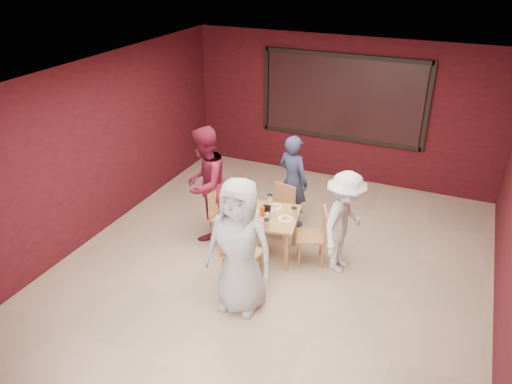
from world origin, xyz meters
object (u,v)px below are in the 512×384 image
at_px(diner_front, 239,247).
at_px(diner_left, 205,184).
at_px(diner_right, 344,223).
at_px(chair_left, 224,213).
at_px(chair_back, 281,206).
at_px(diner_back, 293,181).
at_px(chair_right, 316,233).
at_px(chair_front, 239,252).
at_px(dining_table, 268,220).

height_order(diner_front, diner_left, diner_front).
distance_m(diner_left, diner_right, 2.25).
height_order(chair_left, diner_right, diner_right).
height_order(chair_back, diner_back, diner_back).
bearing_deg(chair_right, diner_front, -113.16).
relative_size(chair_front, diner_right, 0.63).
relative_size(chair_right, diner_back, 0.55).
relative_size(chair_front, chair_right, 1.11).
xyz_separation_m(chair_back, chair_left, (-0.71, -0.66, 0.05)).
xyz_separation_m(dining_table, chair_left, (-0.79, 0.08, -0.11)).
bearing_deg(dining_table, diner_left, 172.59).
xyz_separation_m(diner_back, diner_left, (-1.14, -0.91, 0.13)).
relative_size(chair_left, chair_right, 1.03).
bearing_deg(chair_left, chair_right, 1.42).
bearing_deg(diner_left, diner_back, 122.06).
xyz_separation_m(chair_left, diner_front, (0.92, -1.34, 0.42)).
xyz_separation_m(dining_table, diner_right, (1.12, 0.10, 0.16)).
xyz_separation_m(chair_back, diner_right, (1.19, -0.64, 0.31)).
relative_size(diner_back, diner_left, 0.86).
bearing_deg(chair_back, chair_left, -137.31).
height_order(diner_back, diner_right, diner_back).
relative_size(dining_table, diner_front, 0.55).
bearing_deg(diner_back, diner_front, 112.74).
relative_size(chair_right, diner_front, 0.47).
relative_size(chair_back, diner_right, 0.53).
xyz_separation_m(chair_right, diner_right, (0.40, -0.02, 0.28)).
height_order(chair_front, diner_back, diner_back).
height_order(chair_right, diner_front, diner_front).
relative_size(diner_front, diner_left, 1.00).
distance_m(chair_back, diner_left, 1.30).
relative_size(chair_back, diner_front, 0.44).
height_order(chair_front, chair_left, chair_front).
distance_m(chair_left, diner_right, 1.92).
xyz_separation_m(chair_front, diner_left, (-1.06, 1.00, 0.37)).
height_order(chair_front, diner_right, diner_right).
height_order(chair_back, diner_left, diner_left).
xyz_separation_m(chair_left, diner_back, (0.79, 0.97, 0.28)).
height_order(chair_left, chair_right, chair_left).
relative_size(chair_right, diner_left, 0.47).
bearing_deg(diner_left, chair_right, 82.61).
bearing_deg(chair_front, diner_right, 38.73).
height_order(dining_table, chair_front, chair_front).
height_order(chair_back, chair_right, chair_right).
xyz_separation_m(dining_table, chair_front, (-0.08, -0.85, -0.07)).
relative_size(chair_left, diner_left, 0.49).
relative_size(chair_front, diner_left, 0.52).
xyz_separation_m(diner_front, diner_back, (-0.13, 2.31, -0.13)).
distance_m(chair_back, chair_right, 1.00).
bearing_deg(diner_back, dining_table, 109.43).
bearing_deg(dining_table, diner_right, 5.38).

